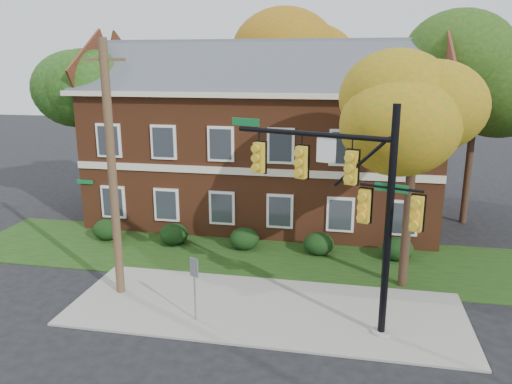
% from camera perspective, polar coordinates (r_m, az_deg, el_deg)
% --- Properties ---
extents(ground, '(120.00, 120.00, 0.00)m').
position_cam_1_polar(ground, '(17.51, 0.44, -14.82)').
color(ground, black).
rests_on(ground, ground).
extents(sidewalk, '(14.00, 5.00, 0.08)m').
position_cam_1_polar(sidewalk, '(18.35, 1.03, -13.20)').
color(sidewalk, gray).
rests_on(sidewalk, ground).
extents(grass_strip, '(30.00, 6.00, 0.04)m').
position_cam_1_polar(grass_strip, '(22.85, 3.23, -7.47)').
color(grass_strip, '#193811').
rests_on(grass_strip, ground).
extents(apartment_building, '(18.80, 8.80, 9.74)m').
position_cam_1_polar(apartment_building, '(27.60, 0.94, 7.10)').
color(apartment_building, brown).
rests_on(apartment_building, ground).
extents(hedge_far_left, '(1.40, 1.26, 1.05)m').
position_cam_1_polar(hedge_far_left, '(25.97, -16.66, -4.13)').
color(hedge_far_left, black).
rests_on(hedge_far_left, ground).
extents(hedge_left, '(1.40, 1.26, 1.05)m').
position_cam_1_polar(hedge_left, '(24.58, -9.37, -4.76)').
color(hedge_left, black).
rests_on(hedge_left, ground).
extents(hedge_center, '(1.40, 1.26, 1.05)m').
position_cam_1_polar(hedge_center, '(23.63, -1.35, -5.36)').
color(hedge_center, black).
rests_on(hedge_center, ground).
extents(hedge_right, '(1.40, 1.26, 1.05)m').
position_cam_1_polar(hedge_right, '(23.18, 7.18, -5.89)').
color(hedge_right, black).
rests_on(hedge_right, ground).
extents(hedge_far_right, '(1.40, 1.26, 1.05)m').
position_cam_1_polar(hedge_far_right, '(23.25, 15.86, -6.29)').
color(hedge_far_right, black).
rests_on(hedge_far_right, ground).
extents(tree_near_right, '(4.50, 4.25, 8.58)m').
position_cam_1_polar(tree_near_right, '(19.11, 18.48, 8.07)').
color(tree_near_right, black).
rests_on(tree_near_right, ground).
extents(tree_left_rear, '(5.40, 5.10, 8.88)m').
position_cam_1_polar(tree_left_rear, '(29.68, -18.60, 10.17)').
color(tree_left_rear, black).
rests_on(tree_left_rear, ground).
extents(tree_right_rear, '(6.30, 5.95, 10.62)m').
position_cam_1_polar(tree_right_rear, '(28.56, 24.84, 12.36)').
color(tree_right_rear, black).
rests_on(tree_right_rear, ground).
extents(tree_far_rear, '(6.84, 6.46, 11.52)m').
position_cam_1_polar(tree_far_rear, '(34.95, 5.54, 14.97)').
color(tree_far_rear, black).
rests_on(tree_far_rear, ground).
extents(traffic_signal, '(6.37, 2.37, 7.45)m').
position_cam_1_polar(traffic_signal, '(15.95, 10.49, -0.08)').
color(traffic_signal, gray).
rests_on(traffic_signal, ground).
extents(utility_pole, '(1.46, 0.36, 9.42)m').
position_cam_1_polar(utility_pole, '(18.71, -16.12, 2.24)').
color(utility_pole, '#4F3925').
rests_on(utility_pole, ground).
extents(sign_post, '(0.33, 0.17, 2.32)m').
position_cam_1_polar(sign_post, '(17.05, -7.05, -9.84)').
color(sign_post, slate).
rests_on(sign_post, ground).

